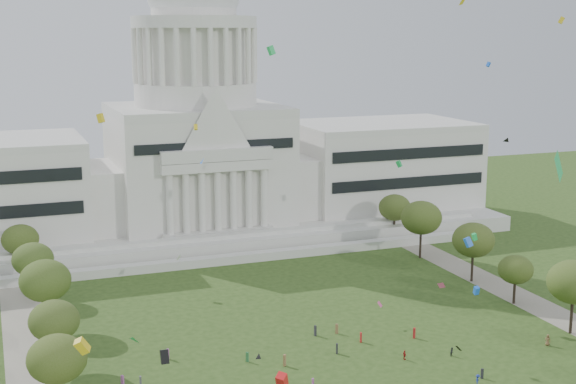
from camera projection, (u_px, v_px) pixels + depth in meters
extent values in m
cube|color=silver|center=(198.00, 224.00, 218.64)|extent=(160.00, 60.00, 4.00)
cube|color=silver|center=(233.00, 259.00, 188.55)|extent=(130.00, 3.00, 2.00)
cube|color=silver|center=(223.00, 244.00, 195.60)|extent=(140.00, 3.00, 5.00)
cube|color=silver|center=(381.00, 166.00, 234.16)|extent=(50.00, 34.00, 22.00)
cube|color=silver|center=(97.00, 197.00, 204.59)|extent=(12.00, 26.00, 16.00)
cube|color=silver|center=(294.00, 183.00, 223.24)|extent=(12.00, 26.00, 16.00)
cube|color=silver|center=(197.00, 167.00, 214.57)|extent=(44.00, 38.00, 28.00)
cube|color=silver|center=(217.00, 166.00, 195.59)|extent=(28.00, 3.00, 2.40)
cube|color=black|center=(410.00, 168.00, 217.98)|extent=(46.00, 0.40, 11.00)
cylinder|color=silver|center=(196.00, 94.00, 210.75)|extent=(32.00, 32.00, 6.00)
cylinder|color=silver|center=(195.00, 55.00, 208.78)|extent=(28.00, 28.00, 14.00)
cylinder|color=silver|center=(194.00, 22.00, 207.11)|extent=(32.40, 32.40, 3.00)
cylinder|color=silver|center=(194.00, 0.00, 206.02)|extent=(22.00, 22.00, 8.00)
cube|color=gray|center=(33.00, 382.00, 124.46)|extent=(8.00, 160.00, 0.04)
cube|color=gray|center=(543.00, 308.00, 157.61)|extent=(8.00, 160.00, 0.04)
ellipsoid|color=#3D5018|center=(57.00, 359.00, 112.15)|extent=(8.42, 8.42, 6.89)
cylinder|color=black|center=(571.00, 317.00, 144.15)|extent=(0.56, 0.56, 6.20)
ellipsoid|color=#3A5118|center=(574.00, 282.00, 142.86)|extent=(9.55, 9.55, 7.82)
cylinder|color=black|center=(56.00, 354.00, 128.88)|extent=(0.56, 0.56, 5.27)
ellipsoid|color=#394B1A|center=(54.00, 321.00, 127.78)|extent=(8.12, 8.12, 6.65)
cylinder|color=black|center=(514.00, 293.00, 160.04)|extent=(0.56, 0.56, 4.56)
ellipsoid|color=#374B17|center=(516.00, 270.00, 159.09)|extent=(7.01, 7.01, 5.74)
cylinder|color=black|center=(47.00, 314.00, 145.79)|extent=(0.56, 0.56, 6.03)
ellipsoid|color=#354E18|center=(45.00, 281.00, 144.53)|extent=(9.29, 9.29, 7.60)
cylinder|color=black|center=(472.00, 268.00, 174.30)|extent=(0.56, 0.56, 5.97)
ellipsoid|color=#3D4E1A|center=(473.00, 240.00, 173.05)|extent=(9.19, 9.19, 7.52)
cylinder|color=black|center=(35.00, 287.00, 162.52)|extent=(0.56, 0.56, 5.41)
ellipsoid|color=#334A19|center=(33.00, 259.00, 161.39)|extent=(8.33, 8.33, 6.81)
cylinder|color=black|center=(420.00, 245.00, 192.31)|extent=(0.56, 0.56, 6.37)
ellipsoid|color=#3C5019|center=(421.00, 218.00, 190.98)|extent=(9.82, 9.82, 8.03)
cylinder|color=black|center=(22.00, 264.00, 178.59)|extent=(0.56, 0.56, 5.32)
ellipsoid|color=#344714|center=(20.00, 239.00, 177.48)|extent=(8.19, 8.19, 6.70)
cylinder|color=black|center=(394.00, 229.00, 209.71)|extent=(0.56, 0.56, 5.47)
ellipsoid|color=#364617|center=(395.00, 207.00, 208.57)|extent=(8.42, 8.42, 6.89)
imported|color=olive|center=(548.00, 340.00, 138.91)|extent=(1.14, 1.16, 2.02)
imported|color=#26262B|center=(452.00, 352.00, 134.43)|extent=(0.88, 0.82, 1.55)
imported|color=navy|center=(478.00, 380.00, 123.08)|extent=(1.28, 1.30, 1.86)
imported|color=#B21E1E|center=(405.00, 355.00, 132.91)|extent=(0.54, 0.97, 1.64)
cube|color=#B21E1E|center=(414.00, 333.00, 142.25)|extent=(0.58, 0.57, 1.90)
cube|color=#994C8C|center=(168.00, 354.00, 133.17)|extent=(0.36, 0.51, 1.78)
cube|color=#33723F|center=(247.00, 357.00, 132.11)|extent=(0.50, 0.51, 1.67)
cube|color=#994C8C|center=(123.00, 381.00, 122.64)|extent=(0.51, 0.59, 1.90)
cube|color=olive|center=(337.00, 329.00, 144.41)|extent=(0.56, 0.53, 1.80)
cube|color=#B21E1E|center=(361.00, 337.00, 140.41)|extent=(0.43, 0.54, 1.78)
cube|color=#26262B|center=(482.00, 374.00, 125.71)|extent=(0.51, 0.44, 1.63)
cube|color=olive|center=(285.00, 360.00, 130.42)|extent=(0.59, 0.59, 1.95)
cube|color=#26262B|center=(337.00, 349.00, 135.41)|extent=(0.46, 0.56, 1.81)
cube|color=#26262B|center=(315.00, 331.00, 143.37)|extent=(0.34, 0.52, 1.90)
cube|color=#994C8C|center=(313.00, 383.00, 122.33)|extent=(0.29, 0.43, 1.57)
cube|color=#4C4C51|center=(141.00, 382.00, 122.61)|extent=(0.35, 0.51, 1.79)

